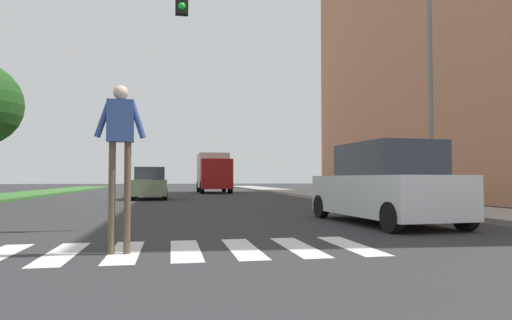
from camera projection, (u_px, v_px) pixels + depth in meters
The scene contains 9 objects.
ground_plane at pixel (168, 196), 29.05m from camera, with size 140.00×140.00×0.00m, color #2D2D30.
crosswalk at pixel (156, 251), 6.92m from camera, with size 6.75×2.20×0.01m.
median_strip at pixel (4, 197), 25.44m from camera, with size 3.47×64.00×0.15m, color #386B2D.
sidewalk_right at pixel (316, 195), 28.79m from camera, with size 3.00×64.00×0.15m, color #9E9991.
street_lamp_right at pixel (428, 75), 15.26m from camera, with size 1.02×0.24×7.50m.
pedestrian_performer at pixel (120, 141), 6.70m from camera, with size 0.75×0.25×2.49m.
suv_crossing at pixel (384, 186), 11.15m from camera, with size 2.24×4.72×1.97m.
sedan_midblock at pixel (150, 184), 24.59m from camera, with size 1.93×4.55×1.72m.
truck_box_delivery at pixel (213, 172), 35.84m from camera, with size 2.40×6.20×3.10m.
Camera 1 is at (0.23, 0.34, 1.11)m, focal length 31.86 mm.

